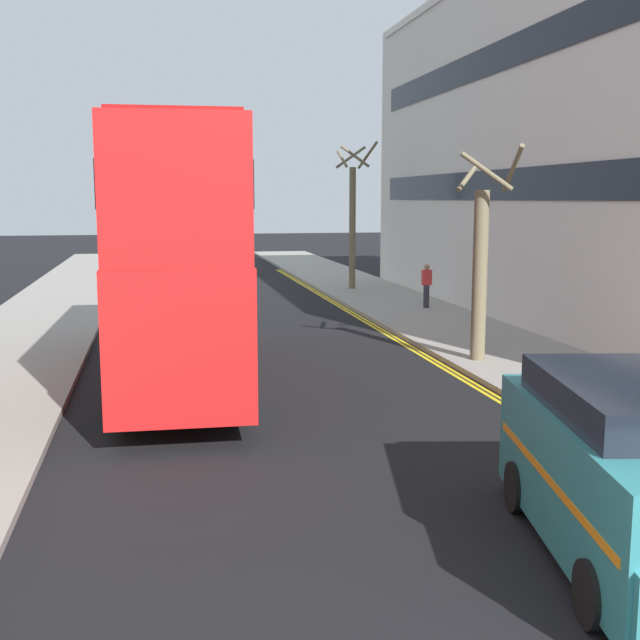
# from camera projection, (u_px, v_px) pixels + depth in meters

# --- Properties ---
(sidewalk_right) EXTENTS (4.00, 80.00, 0.14)m
(sidewalk_right) POSITION_uv_depth(u_px,v_px,m) (497.00, 348.00, 21.90)
(sidewalk_right) COLOR gray
(sidewalk_right) RESTS_ON ground
(kerb_line_outer) EXTENTS (0.10, 56.00, 0.01)m
(kerb_line_outer) POSITION_uv_depth(u_px,v_px,m) (451.00, 369.00, 19.55)
(kerb_line_outer) COLOR yellow
(kerb_line_outer) RESTS_ON ground
(kerb_line_inner) EXTENTS (0.10, 56.00, 0.01)m
(kerb_line_inner) POSITION_uv_depth(u_px,v_px,m) (444.00, 369.00, 19.52)
(kerb_line_inner) COLOR yellow
(kerb_line_inner) RESTS_ON ground
(double_decker_bus_away) EXTENTS (3.02, 10.87, 5.64)m
(double_decker_bus_away) POSITION_uv_depth(u_px,v_px,m) (178.00, 249.00, 17.82)
(double_decker_bus_away) COLOR red
(double_decker_bus_away) RESTS_ON ground
(taxi_minivan) EXTENTS (2.77, 5.08, 2.12)m
(taxi_minivan) POSITION_uv_depth(u_px,v_px,m) (635.00, 475.00, 8.99)
(taxi_minivan) COLOR teal
(taxi_minivan) RESTS_ON ground
(pedestrian_far) EXTENTS (0.34, 0.22, 1.62)m
(pedestrian_far) POSITION_uv_depth(u_px,v_px,m) (427.00, 285.00, 29.38)
(pedestrian_far) COLOR #2D2D38
(pedestrian_far) RESTS_ON sidewalk_right
(street_tree_near) EXTENTS (1.71, 1.72, 6.49)m
(street_tree_near) POSITION_uv_depth(u_px,v_px,m) (353.00, 217.00, 35.31)
(street_tree_near) COLOR #6B6047
(street_tree_near) RESTS_ON sidewalk_right
(street_tree_mid) EXTENTS (1.70, 1.54, 5.30)m
(street_tree_mid) POSITION_uv_depth(u_px,v_px,m) (481.00, 266.00, 19.69)
(street_tree_mid) COLOR #6B6047
(street_tree_mid) RESTS_ON sidewalk_right
(townhouse_terrace_right) EXTENTS (10.08, 28.00, 12.12)m
(townhouse_terrace_right) POSITION_uv_depth(u_px,v_px,m) (636.00, 142.00, 27.01)
(townhouse_terrace_right) COLOR silver
(townhouse_terrace_right) RESTS_ON ground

